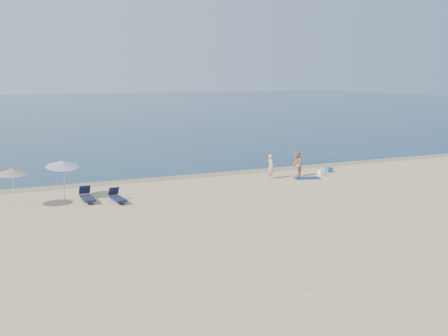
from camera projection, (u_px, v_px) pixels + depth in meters
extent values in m
plane|color=tan|center=(437.00, 260.00, 20.18)|extent=(160.00, 160.00, 0.00)
cube|color=#0B2545|center=(45.00, 108.00, 109.38)|extent=(240.00, 160.00, 0.01)
cube|color=#847254|center=(215.00, 174.00, 37.49)|extent=(240.00, 1.60, 0.00)
imported|color=#DF9F7D|center=(271.00, 167.00, 35.75)|extent=(0.43, 0.60, 1.56)
imported|color=#AB795A|center=(297.00, 164.00, 36.46)|extent=(1.01, 1.04, 1.69)
cube|color=#0F1E4B|center=(307.00, 178.00, 35.97)|extent=(1.83, 1.32, 0.03)
cube|color=white|center=(321.00, 172.00, 37.23)|extent=(0.42, 0.38, 0.31)
cube|color=#1F62AB|center=(329.00, 170.00, 38.24)|extent=(0.51, 0.40, 0.33)
cylinder|color=silver|center=(64.00, 183.00, 29.55)|extent=(0.04, 0.36, 1.98)
cone|color=white|center=(62.00, 164.00, 29.67)|extent=(1.76, 1.79, 0.58)
sphere|color=silver|center=(62.00, 160.00, 29.64)|extent=(0.06, 0.06, 0.06)
cylinder|color=silver|center=(14.00, 191.00, 27.68)|extent=(0.05, 0.13, 1.94)
cone|color=beige|center=(12.00, 171.00, 27.60)|extent=(1.81, 1.82, 0.38)
sphere|color=silver|center=(12.00, 168.00, 27.57)|extent=(0.06, 0.06, 0.06)
cube|color=#131A36|center=(88.00, 198.00, 29.20)|extent=(0.62, 1.60, 0.11)
cube|color=#131A36|center=(85.00, 190.00, 29.87)|extent=(0.59, 0.40, 0.51)
cylinder|color=#A5A5AD|center=(92.00, 200.00, 29.31)|extent=(0.03, 0.03, 0.23)
cube|color=#15183B|center=(118.00, 199.00, 29.10)|extent=(0.62, 1.50, 0.10)
cube|color=#15183B|center=(114.00, 191.00, 29.70)|extent=(0.56, 0.39, 0.48)
cylinder|color=#A5A5AD|center=(122.00, 200.00, 29.22)|extent=(0.03, 0.03, 0.22)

